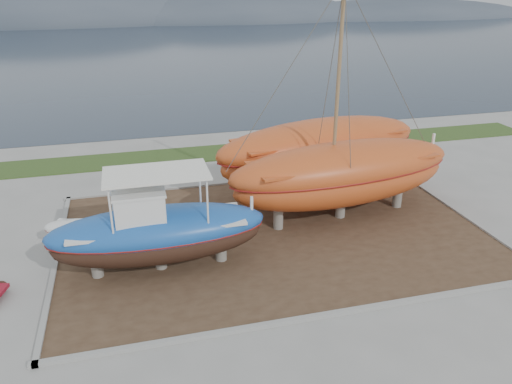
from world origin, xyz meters
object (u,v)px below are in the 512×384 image
object	(u,v)px
blue_caique	(158,222)
orange_bare_hull	(320,158)
orange_sailboat	(348,108)
white_dinghy	(89,235)

from	to	relation	value
blue_caique	orange_bare_hull	size ratio (longest dim) A/B	0.72
orange_sailboat	orange_bare_hull	xyz separation A→B (m)	(0.12, 3.14, -3.31)
white_dinghy	blue_caique	bearing A→B (deg)	-19.62
white_dinghy	orange_bare_hull	distance (m)	11.87
orange_sailboat	orange_bare_hull	world-z (taller)	orange_sailboat
orange_bare_hull	orange_sailboat	bearing A→B (deg)	-103.26
orange_bare_hull	white_dinghy	bearing A→B (deg)	-175.86
blue_caique	orange_sailboat	bearing A→B (deg)	15.81
blue_caique	orange_bare_hull	xyz separation A→B (m)	(8.64, 5.53, -0.10)
white_dinghy	orange_sailboat	bearing A→B (deg)	21.57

